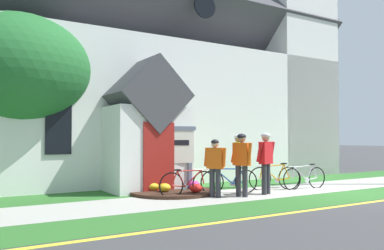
% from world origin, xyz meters
% --- Properties ---
extents(ground, '(140.00, 140.00, 0.00)m').
position_xyz_m(ground, '(0.00, 4.00, 0.00)').
color(ground, '#3D3D3F').
extents(sidewalk_slab, '(32.00, 2.17, 0.01)m').
position_xyz_m(sidewalk_slab, '(-2.46, 1.46, 0.01)').
color(sidewalk_slab, '#A8A59E').
rests_on(sidewalk_slab, ground).
extents(grass_verge, '(32.00, 1.58, 0.01)m').
position_xyz_m(grass_verge, '(-2.46, -0.41, 0.00)').
color(grass_verge, '#2D6628').
rests_on(grass_verge, ground).
extents(church_lawn, '(24.00, 1.92, 0.01)m').
position_xyz_m(church_lawn, '(-2.46, 3.51, 0.00)').
color(church_lawn, '#2D6628').
rests_on(church_lawn, ground).
extents(curb_paint_stripe, '(28.00, 0.16, 0.01)m').
position_xyz_m(curb_paint_stripe, '(-2.46, -1.35, 0.00)').
color(curb_paint_stripe, yellow).
rests_on(curb_paint_stripe, ground).
extents(church_building, '(15.31, 11.19, 13.21)m').
position_xyz_m(church_building, '(-1.96, 8.84, 4.93)').
color(church_building, white).
rests_on(church_building, ground).
extents(church_sign, '(1.82, 0.26, 1.99)m').
position_xyz_m(church_sign, '(-4.78, 2.91, 1.33)').
color(church_sign, slate).
rests_on(church_sign, ground).
extents(flower_bed, '(2.52, 2.52, 0.34)m').
position_xyz_m(flower_bed, '(-4.76, 2.65, 0.08)').
color(flower_bed, '#382319').
rests_on(flower_bed, ground).
extents(bicycle_white, '(1.65, 0.63, 0.79)m').
position_xyz_m(bicycle_white, '(-3.30, 1.85, 0.37)').
color(bicycle_white, black).
rests_on(bicycle_white, ground).
extents(bicycle_red, '(1.66, 0.60, 0.86)m').
position_xyz_m(bicycle_red, '(-1.57, 1.76, 0.39)').
color(bicycle_red, black).
rests_on(bicycle_red, ground).
extents(bicycle_silver, '(1.73, 0.14, 0.80)m').
position_xyz_m(bicycle_silver, '(-4.73, 1.86, 0.37)').
color(bicycle_silver, black).
rests_on(bicycle_silver, ground).
extents(bicycle_black, '(1.74, 0.17, 0.82)m').
position_xyz_m(bicycle_black, '(-0.62, 1.39, 0.37)').
color(bicycle_black, black).
rests_on(bicycle_black, ground).
extents(cyclist_in_orange_jersey, '(0.43, 0.64, 1.60)m').
position_xyz_m(cyclist_in_orange_jersey, '(-4.15, 1.36, 0.93)').
color(cyclist_in_orange_jersey, '#2D2D33').
rests_on(cyclist_in_orange_jersey, ground).
extents(cyclist_in_yellow_jersey, '(0.68, 0.36, 1.79)m').
position_xyz_m(cyclist_in_yellow_jersey, '(-2.55, 1.09, 1.06)').
color(cyclist_in_yellow_jersey, '#2D2D33').
rests_on(cyclist_in_yellow_jersey, ground).
extents(cyclist_in_blue_jersey, '(0.33, 0.80, 1.76)m').
position_xyz_m(cyclist_in_blue_jersey, '(-3.44, 1.09, 1.04)').
color(cyclist_in_blue_jersey, '#2D2D33').
rests_on(cyclist_in_blue_jersey, ground).
extents(cyclist_in_red_jersey, '(0.43, 0.68, 1.75)m').
position_xyz_m(cyclist_in_red_jersey, '(-2.28, 2.72, 1.04)').
color(cyclist_in_red_jersey, '#191E38').
rests_on(cyclist_in_red_jersey, ground).
extents(roadside_conifer, '(4.23, 4.23, 8.26)m').
position_xyz_m(roadside_conifer, '(6.59, 8.67, 5.31)').
color(roadside_conifer, '#3D2D1E').
rests_on(roadside_conifer, ground).
extents(yard_deciduous_tree, '(4.46, 4.46, 5.45)m').
position_xyz_m(yard_deciduous_tree, '(-8.63, 5.54, 3.69)').
color(yard_deciduous_tree, '#3D2D1E').
rests_on(yard_deciduous_tree, ground).
extents(distant_hill, '(108.92, 37.30, 16.12)m').
position_xyz_m(distant_hill, '(13.75, 74.69, 0.00)').
color(distant_hill, '#847A5B').
rests_on(distant_hill, ground).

